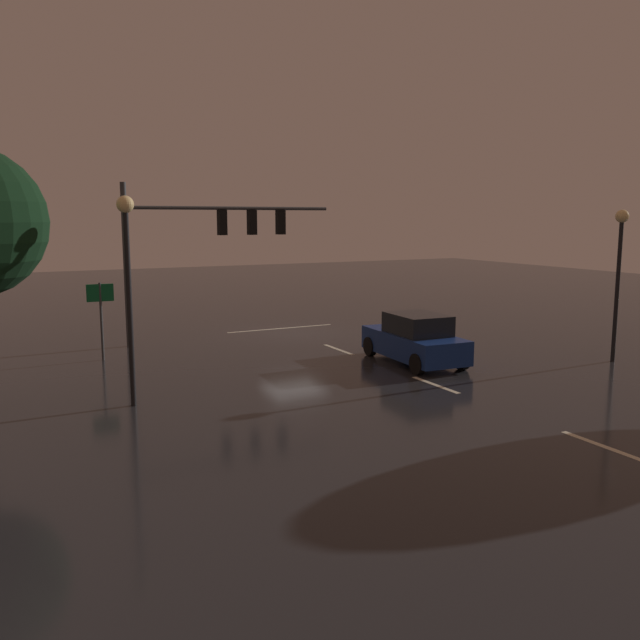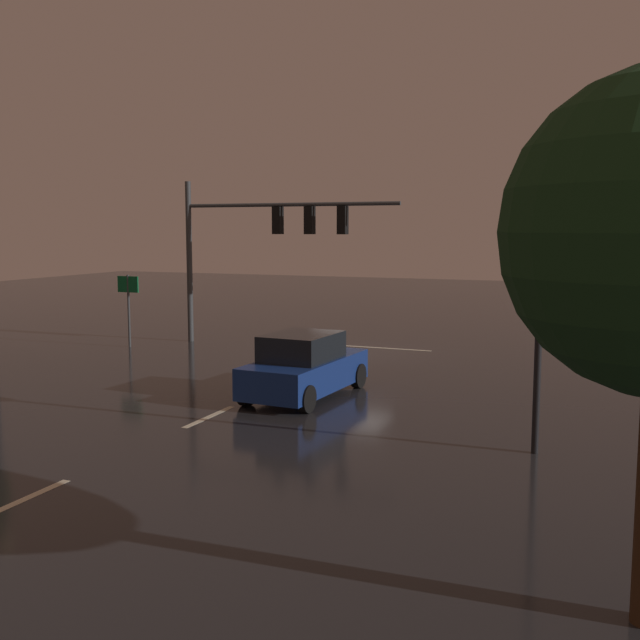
% 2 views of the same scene
% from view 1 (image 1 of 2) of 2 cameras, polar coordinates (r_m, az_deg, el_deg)
% --- Properties ---
extents(ground_plane, '(80.00, 80.00, 0.00)m').
position_cam_1_polar(ground_plane, '(28.59, -2.24, -1.14)').
color(ground_plane, '#232326').
extents(traffic_signal_assembly, '(8.60, 0.47, 6.21)m').
position_cam_1_polar(traffic_signal_assembly, '(27.07, -9.59, 7.27)').
color(traffic_signal_assembly, '#383A3D').
rests_on(traffic_signal_assembly, ground_plane).
extents(lane_dash_far, '(0.16, 2.20, 0.01)m').
position_cam_1_polar(lane_dash_far, '(25.08, 1.59, -2.53)').
color(lane_dash_far, beige).
rests_on(lane_dash_far, ground_plane).
extents(lane_dash_mid, '(0.16, 2.20, 0.01)m').
position_cam_1_polar(lane_dash_mid, '(20.14, 9.80, -5.47)').
color(lane_dash_mid, beige).
rests_on(lane_dash_mid, ground_plane).
extents(lane_dash_near, '(0.16, 2.20, 0.01)m').
position_cam_1_polar(lane_dash_near, '(15.95, 22.97, -9.86)').
color(lane_dash_near, beige).
rests_on(lane_dash_near, ground_plane).
extents(stop_bar, '(5.00, 0.16, 0.01)m').
position_cam_1_polar(stop_bar, '(29.86, -3.37, -0.72)').
color(stop_bar, beige).
rests_on(stop_bar, ground_plane).
extents(car_approaching, '(2.13, 4.46, 1.70)m').
position_cam_1_polar(car_approaching, '(22.91, 8.09, -1.67)').
color(car_approaching, navy).
rests_on(car_approaching, ground_plane).
extents(street_lamp_left_kerb, '(0.44, 0.44, 5.16)m').
position_cam_1_polar(street_lamp_left_kerb, '(24.72, 24.18, 4.97)').
color(street_lamp_left_kerb, black).
rests_on(street_lamp_left_kerb, ground_plane).
extents(street_lamp_right_kerb, '(0.44, 0.44, 5.45)m').
position_cam_1_polar(street_lamp_right_kerb, '(17.76, -16.09, 4.76)').
color(street_lamp_right_kerb, black).
rests_on(street_lamp_right_kerb, ground_plane).
extents(route_sign, '(0.90, 0.09, 2.70)m').
position_cam_1_polar(route_sign, '(24.11, -18.21, 1.27)').
color(route_sign, '#383A3D').
rests_on(route_sign, ground_plane).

